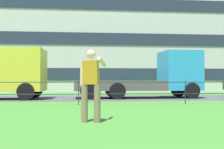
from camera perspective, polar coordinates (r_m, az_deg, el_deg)
street_strip at (r=17.07m, az=1.39°, el=-4.64°), size 80.00×6.05×0.01m
park_fence at (r=12.22m, az=4.21°, el=-2.83°), size 32.27×0.04×1.00m
person_thrower at (r=6.96m, az=-4.23°, el=-1.70°), size 0.67×0.73×1.77m
flatbed_truck_far_right at (r=17.07m, az=8.67°, el=-0.54°), size 7.36×2.59×2.75m
apartment_building_background at (r=32.66m, az=-1.87°, el=11.34°), size 27.47×13.02×16.25m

